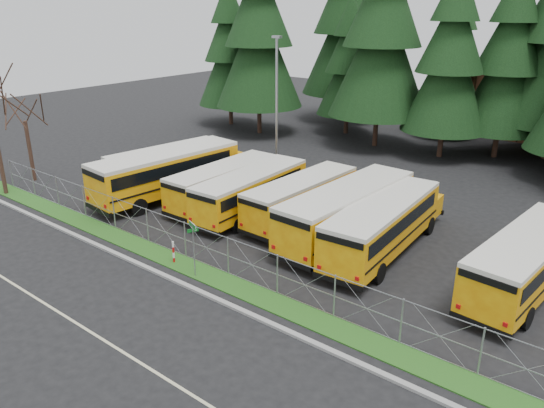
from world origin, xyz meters
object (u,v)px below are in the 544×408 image
Objects in this scene: bus_2 at (227,184)px; bus_east at (529,262)px; bus_6 at (385,226)px; striped_bollard at (174,252)px; bus_0 at (172,166)px; bus_1 at (172,174)px; light_standard at (277,100)px; street_sign at (193,238)px; bus_5 at (351,212)px; bus_3 at (255,192)px; bus_4 at (305,199)px.

bus_east is (18.41, 0.18, 0.11)m from bus_2.
bus_6 is 11.00m from striped_bollard.
bus_0 is at bearing 138.60° from striped_bollard.
bus_2 is at bearing 25.25° from bus_1.
bus_east is at bearing 0.06° from bus_2.
street_sign is at bearing -64.57° from light_standard.
bus_0 is at bearing -175.74° from bus_east.
bus_0 is 2.78m from bus_1.
bus_0 is at bearing -178.46° from bus_5.
bus_3 is at bearing 15.92° from bus_1.
bus_2 is at bearing 3.41° from bus_0.
bus_0 is 11.43m from bus_4.
bus_3 is 3.24m from bus_4.
bus_east is 3.88× the size of street_sign.
bus_2 is 8.90m from striped_bollard.
light_standard is at bearing 115.43° from street_sign.
bus_5 is 1.15× the size of light_standard.
bus_2 is 9.15m from bus_5.
bus_5 is (3.58, -0.65, 0.21)m from bus_4.
bus_4 is at bearing 9.79° from bus_0.
light_standard is at bearing 70.75° from bus_0.
bus_5 reaches higher than street_sign.
street_sign reaches higher than bus_0.
bus_4 is 9.22m from street_sign.
bus_1 reaches higher than bus_5.
bus_east is at bearing -20.55° from light_standard.
bus_3 is 8.77m from street_sign.
bus_1 is at bearing -160.67° from bus_2.
bus_east is (6.96, 0.40, -0.04)m from bus_6.
bus_0 is 1.03× the size of bus_2.
bus_0 is 17.32m from bus_6.
bus_6 is 10.02m from street_sign.
bus_6 is at bearing 54.47° from street_sign.
bus_east reaches higher than street_sign.
light_standard reaches higher than bus_4.
bus_5 is (15.00, -0.26, 0.17)m from bus_0.
bus_6 is at bearing -1.58° from bus_2.
bus_4 is at bearing 166.13° from bus_6.
bus_2 is at bearing -75.25° from light_standard.
bus_5 is at bearing 1.00° from bus_3.
bus_3 reaches higher than bus_4.
bus_3 is 1.03× the size of bus_4.
bus_0 is 0.85× the size of bus_1.
bus_1 is at bearing -171.13° from bus_east.
bus_6 reaches higher than street_sign.
bus_5 is 1.04× the size of bus_6.
bus_4 reaches higher than bus_2.
light_standard reaches higher than street_sign.
bus_6 reaches higher than bus_0.
bus_east is (22.18, 1.54, -0.17)m from bus_1.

